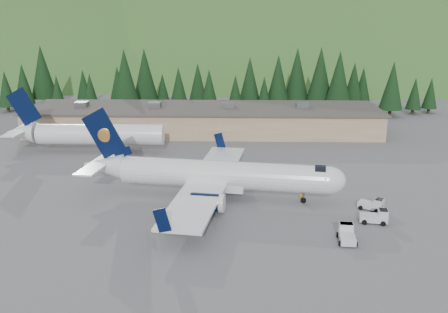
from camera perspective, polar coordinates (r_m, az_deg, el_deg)
ground at (r=66.48m, az=-0.14°, el=-4.76°), size 600.00×600.00×0.00m
airliner at (r=65.61m, az=-1.03°, el=-2.16°), size 35.23×33.18×11.69m
second_airliner at (r=90.54m, az=-15.71°, el=2.54°), size 27.50×11.00×10.05m
baggage_tug_a at (r=61.36m, az=17.00°, el=-6.60°), size 3.37×2.33×1.68m
baggage_tug_b at (r=65.07m, az=16.66°, el=-5.29°), size 3.30×2.87×1.58m
baggage_tug_c at (r=55.94m, az=13.85°, el=-8.62°), size 2.15×3.31×1.70m
terminal_building at (r=102.49m, az=-2.34°, el=4.29°), size 71.00×17.00×6.10m
ramp_worker at (r=66.17m, az=8.87°, el=-4.21°), size 0.80×0.78×1.85m
tree_line at (r=124.38m, az=-2.10°, el=8.71°), size 114.22×17.78×14.42m
hills at (r=294.30m, az=11.54°, el=-5.34°), size 614.00×330.00×300.00m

